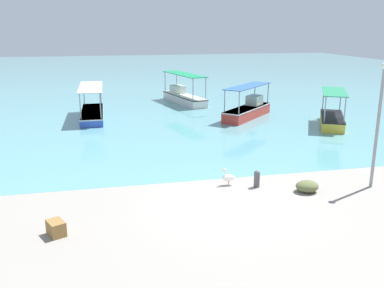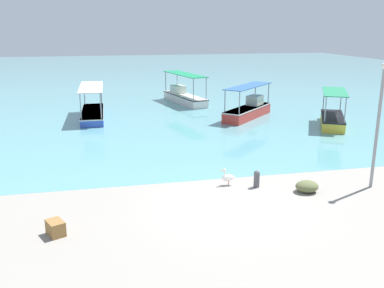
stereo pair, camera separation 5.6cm
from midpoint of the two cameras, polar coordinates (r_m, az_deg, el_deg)
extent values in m
plane|color=gray|center=(17.68, 4.75, -8.05)|extent=(120.00, 120.00, 0.00)
cube|color=#59959D|center=(64.04, -8.10, 9.02)|extent=(110.00, 90.00, 0.00)
cube|color=white|center=(40.56, -1.08, 6.02)|extent=(3.05, 6.91, 0.75)
cube|color=black|center=(40.51, -1.08, 6.48)|extent=(3.10, 6.96, 0.08)
cylinder|color=#99999E|center=(37.87, 1.80, 7.39)|extent=(0.08, 0.08, 1.93)
cylinder|color=#99999E|center=(37.30, 0.08, 7.27)|extent=(0.08, 0.08, 1.93)
cylinder|color=#99999E|center=(43.44, -2.10, 8.43)|extent=(0.08, 0.08, 1.93)
cylinder|color=#99999E|center=(42.95, -3.65, 8.33)|extent=(0.08, 0.08, 1.93)
cube|color=#177B4E|center=(40.24, -1.10, 9.30)|extent=(3.10, 6.74, 0.05)
cube|color=silver|center=(41.81, -1.98, 7.32)|extent=(1.38, 1.74, 0.73)
cube|color=#D13B32|center=(34.17, 7.30, 4.18)|extent=(5.19, 5.25, 0.83)
cube|color=silver|center=(34.10, 7.32, 4.80)|extent=(5.25, 5.30, 0.08)
cylinder|color=#99999E|center=(31.27, 6.25, 5.49)|extent=(0.08, 0.08, 1.66)
cylinder|color=#99999E|center=(31.80, 4.31, 5.70)|extent=(0.08, 0.08, 1.66)
cylinder|color=#99999E|center=(36.19, 10.06, 6.70)|extent=(0.08, 0.08, 1.66)
cylinder|color=#99999E|center=(36.65, 8.33, 6.88)|extent=(0.08, 0.08, 1.66)
cube|color=#2A538B|center=(33.83, 7.42, 7.67)|extent=(5.12, 5.17, 0.05)
cube|color=beige|center=(35.23, 8.27, 5.81)|extent=(1.64, 1.64, 0.77)
cube|color=gold|center=(32.83, 18.10, 2.98)|extent=(3.70, 5.22, 0.72)
cube|color=black|center=(32.77, 18.14, 3.52)|extent=(3.75, 5.28, 0.08)
cylinder|color=#99999E|center=(30.39, 19.67, 4.26)|extent=(0.08, 0.08, 1.74)
cylinder|color=#99999E|center=(30.31, 17.28, 4.44)|extent=(0.08, 0.08, 1.74)
cylinder|color=#99999E|center=(34.91, 19.15, 5.66)|extent=(0.08, 0.08, 1.74)
cylinder|color=#99999E|center=(34.84, 17.06, 5.82)|extent=(0.08, 0.08, 1.74)
cube|color=#20764F|center=(32.47, 18.41, 6.65)|extent=(3.69, 5.09, 0.05)
cube|color=blue|center=(34.67, -13.18, 3.84)|extent=(1.76, 6.86, 0.58)
cube|color=silver|center=(34.62, -13.21, 4.25)|extent=(1.80, 6.90, 0.08)
cylinder|color=#99999E|center=(31.32, -12.15, 4.97)|extent=(0.08, 0.08, 1.87)
cylinder|color=#99999E|center=(31.37, -14.73, 4.82)|extent=(0.08, 0.08, 1.87)
cylinder|color=#99999E|center=(37.57, -12.12, 6.68)|extent=(0.08, 0.08, 1.87)
cylinder|color=#99999E|center=(37.61, -14.27, 6.56)|extent=(0.08, 0.08, 1.87)
cube|color=silver|center=(34.31, -13.41, 7.41)|extent=(1.86, 6.66, 0.05)
cylinder|color=#E0997A|center=(19.67, 4.86, -5.22)|extent=(0.03, 0.03, 0.22)
cylinder|color=#E0997A|center=(19.76, 4.80, -5.12)|extent=(0.03, 0.03, 0.22)
ellipsoid|color=white|center=(19.63, 4.76, -4.50)|extent=(0.58, 0.33, 0.32)
ellipsoid|color=white|center=(19.67, 5.49, -4.41)|extent=(0.17, 0.13, 0.10)
cylinder|color=white|center=(19.52, 4.33, -3.90)|extent=(0.07, 0.07, 0.26)
sphere|color=white|center=(19.47, 4.34, -3.44)|extent=(0.11, 0.11, 0.11)
cone|color=#E5933F|center=(19.44, 3.86, -3.50)|extent=(0.30, 0.08, 0.06)
cylinder|color=gray|center=(20.37, 23.40, 1.75)|extent=(0.14, 0.14, 5.31)
cylinder|color=#47474C|center=(19.57, 8.55, -4.83)|extent=(0.27, 0.27, 0.62)
sphere|color=#4C4C51|center=(19.45, 8.59, -3.89)|extent=(0.28, 0.28, 0.28)
ellipsoid|color=#5F653D|center=(19.49, 15.02, -5.47)|extent=(1.02, 0.86, 0.50)
cube|color=olive|center=(15.86, -17.76, -10.63)|extent=(0.75, 0.86, 0.52)
camera|label=1|loc=(0.03, -90.07, -0.02)|focal=40.00mm
camera|label=2|loc=(0.03, 89.93, 0.02)|focal=40.00mm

